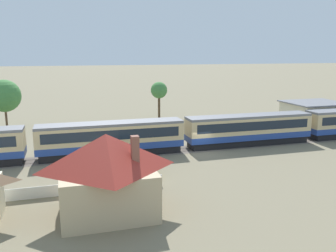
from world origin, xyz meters
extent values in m
plane|color=#7A7056|center=(0.00, 0.00, 0.00)|extent=(600.00, 600.00, 0.00)
cylinder|color=black|center=(19.95, 1.21, 0.45)|extent=(0.90, 0.18, 0.90)
cylinder|color=black|center=(19.95, 2.64, 0.45)|extent=(0.90, 0.18, 0.90)
cube|color=#234293|center=(7.34, 1.92, 1.30)|extent=(17.29, 2.99, 0.80)
cube|color=#D1B784|center=(7.34, 1.92, 2.73)|extent=(17.29, 2.99, 2.06)
cube|color=#192330|center=(7.34, 1.92, 2.83)|extent=(15.91, 3.03, 1.15)
cube|color=slate|center=(7.34, 1.92, 3.91)|extent=(17.29, 2.81, 0.30)
cube|color=black|center=(7.34, 1.92, 0.46)|extent=(16.60, 2.57, 0.88)
cylinder|color=black|center=(13.05, 1.21, 0.45)|extent=(0.90, 0.18, 0.90)
cylinder|color=black|center=(13.05, 2.64, 0.45)|extent=(0.90, 0.18, 0.90)
cylinder|color=black|center=(1.63, 1.21, 0.45)|extent=(0.90, 0.18, 0.90)
cylinder|color=black|center=(1.63, 2.64, 0.45)|extent=(0.90, 0.18, 0.90)
cube|color=#234293|center=(-10.98, 1.92, 1.30)|extent=(17.29, 2.99, 0.80)
cube|color=#D1B784|center=(-10.98, 1.92, 2.73)|extent=(17.29, 2.99, 2.06)
cube|color=#192330|center=(-10.98, 1.92, 2.83)|extent=(15.91, 3.03, 1.15)
cube|color=slate|center=(-10.98, 1.92, 3.91)|extent=(17.29, 2.81, 0.30)
cube|color=black|center=(-10.98, 1.92, 0.46)|extent=(16.60, 2.57, 0.88)
cylinder|color=black|center=(-5.27, 1.21, 0.45)|extent=(0.90, 0.18, 0.90)
cylinder|color=black|center=(-5.27, 2.64, 0.45)|extent=(0.90, 0.18, 0.90)
cylinder|color=black|center=(-16.68, 1.21, 0.45)|extent=(0.90, 0.18, 0.90)
cylinder|color=black|center=(-16.68, 2.64, 0.45)|extent=(0.90, 0.18, 0.90)
cube|color=#665B51|center=(-3.85, 1.92, 0.01)|extent=(111.03, 3.60, 0.01)
cube|color=#4C4238|center=(-3.85, 1.21, 0.02)|extent=(111.03, 0.12, 0.04)
cube|color=#4C4238|center=(-3.85, 2.64, 0.02)|extent=(111.03, 0.12, 0.04)
cube|color=beige|center=(25.53, 11.96, 1.77)|extent=(9.00, 7.64, 3.53)
cube|color=slate|center=(25.53, 11.96, 3.63)|extent=(9.72, 8.25, 0.20)
cube|color=slate|center=(25.53, 7.34, 3.13)|extent=(8.64, 1.60, 0.16)
cylinder|color=brown|center=(25.53, 6.74, 1.53)|extent=(0.14, 0.14, 3.05)
cube|color=tan|center=(-13.27, -13.65, 1.80)|extent=(7.01, 6.15, 3.60)
pyramid|color=#9E2D23|center=(-13.27, -13.65, 4.94)|extent=(7.57, 6.64, 2.68)
cube|color=brown|center=(-11.31, -14.88, 5.07)|extent=(0.56, 0.56, 2.41)
cube|color=yellow|center=(-8.68, -5.55, 0.46)|extent=(1.90, 4.62, 0.57)
cube|color=#192330|center=(-8.68, -5.69, 1.01)|extent=(1.63, 2.31, 0.53)
cylinder|color=black|center=(-7.84, -4.12, 0.31)|extent=(0.62, 0.20, 0.62)
cylinder|color=black|center=(-9.53, -4.13, 0.31)|extent=(0.62, 0.20, 0.62)
cylinder|color=black|center=(-7.83, -6.98, 0.31)|extent=(0.62, 0.20, 0.62)
cylinder|color=black|center=(-9.52, -6.99, 0.31)|extent=(0.62, 0.20, 0.62)
cylinder|color=#4C3823|center=(0.78, 24.19, 2.18)|extent=(0.44, 0.44, 4.37)
sphere|color=#427F3D|center=(0.78, 24.19, 5.29)|extent=(3.07, 3.07, 3.07)
cylinder|color=brown|center=(-25.13, 20.27, 2.02)|extent=(0.35, 0.35, 4.05)
sphere|color=#427F3D|center=(-25.13, 20.27, 5.56)|extent=(5.05, 5.05, 5.05)
camera|label=1|loc=(-15.97, -39.59, 12.24)|focal=38.00mm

